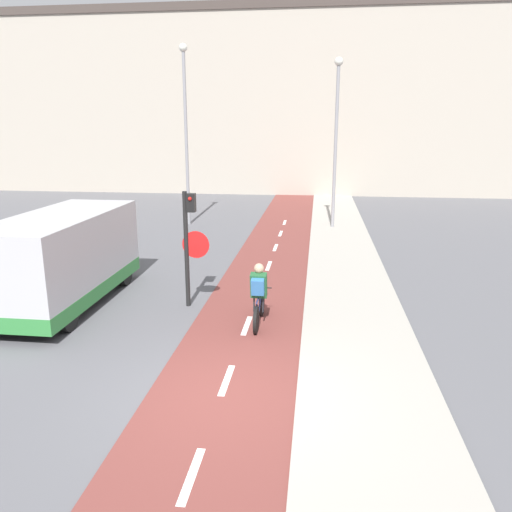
% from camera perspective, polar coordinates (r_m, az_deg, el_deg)
% --- Properties ---
extents(ground_plane, '(120.00, 120.00, 0.00)m').
position_cam_1_polar(ground_plane, '(8.65, -3.98, -15.65)').
color(ground_plane, '#5B5B60').
extents(bike_lane, '(2.48, 60.00, 0.02)m').
position_cam_1_polar(bike_lane, '(8.65, -3.97, -15.56)').
color(bike_lane, brown).
rests_on(bike_lane, ground_plane).
extents(sidewalk_strip, '(2.40, 60.00, 0.05)m').
position_cam_1_polar(sidewalk_strip, '(8.56, 12.97, -16.18)').
color(sidewalk_strip, '#A8A399').
rests_on(sidewalk_strip, ground_plane).
extents(building_row_background, '(60.00, 5.20, 11.73)m').
position_cam_1_polar(building_row_background, '(35.05, 4.85, 17.03)').
color(building_row_background, '#B2A899').
rests_on(building_row_background, ground_plane).
extents(traffic_light_pole, '(0.67, 0.25, 2.87)m').
position_cam_1_polar(traffic_light_pole, '(12.15, -7.60, 2.28)').
color(traffic_light_pole, black).
rests_on(traffic_light_pole, ground_plane).
extents(street_lamp_far, '(0.36, 0.36, 7.76)m').
position_cam_1_polar(street_lamp_far, '(22.79, -8.05, 15.24)').
color(street_lamp_far, gray).
rests_on(street_lamp_far, ground_plane).
extents(street_lamp_sidewalk, '(0.36, 0.36, 7.10)m').
position_cam_1_polar(street_lamp_sidewalk, '(21.94, 9.16, 14.32)').
color(street_lamp_sidewalk, gray).
rests_on(street_lamp_sidewalk, ground_plane).
extents(cyclist_near, '(0.46, 1.70, 1.44)m').
position_cam_1_polar(cyclist_near, '(11.14, 0.32, -4.56)').
color(cyclist_near, black).
rests_on(cyclist_near, ground_plane).
extents(van, '(1.97, 5.09, 2.28)m').
position_cam_1_polar(van, '(13.26, -21.12, -0.48)').
color(van, '#B7B7BC').
rests_on(van, ground_plane).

